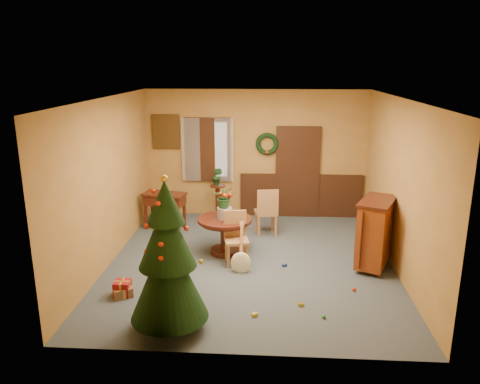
# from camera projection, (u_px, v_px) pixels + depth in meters

# --- Properties ---
(room_envelope) EXTENTS (5.50, 5.50, 5.50)m
(room_envelope) POSITION_uv_depth(u_px,v_px,m) (265.00, 169.00, 10.68)
(room_envelope) COLOR #35444D
(room_envelope) RESTS_ON ground
(dining_table) EXTENTS (1.01, 1.01, 0.69)m
(dining_table) POSITION_uv_depth(u_px,v_px,m) (225.00, 229.00, 8.67)
(dining_table) COLOR black
(dining_table) RESTS_ON floor
(urn) EXTENTS (0.28, 0.28, 0.21)m
(urn) POSITION_uv_depth(u_px,v_px,m) (225.00, 213.00, 8.59)
(urn) COLOR slate
(urn) RESTS_ON dining_table
(centerpiece_plant) EXTENTS (0.37, 0.32, 0.41)m
(centerpiece_plant) POSITION_uv_depth(u_px,v_px,m) (224.00, 197.00, 8.51)
(centerpiece_plant) COLOR #1E4C23
(centerpiece_plant) RESTS_ON urn
(chair_near) EXTENTS (0.48, 0.48, 0.94)m
(chair_near) POSITION_uv_depth(u_px,v_px,m) (236.00, 236.00, 8.29)
(chair_near) COLOR brown
(chair_near) RESTS_ON floor
(chair_far) EXTENTS (0.51, 0.51, 1.00)m
(chair_far) POSITION_uv_depth(u_px,v_px,m) (267.00, 210.00, 9.59)
(chair_far) COLOR brown
(chair_far) RESTS_ON floor
(guitar) EXTENTS (0.37, 0.55, 0.81)m
(guitar) POSITION_uv_depth(u_px,v_px,m) (241.00, 250.00, 7.90)
(guitar) COLOR #F2EDC9
(guitar) RESTS_ON floor
(plant_stand) EXTENTS (0.33, 0.33, 0.85)m
(plant_stand) POSITION_uv_depth(u_px,v_px,m) (218.00, 199.00, 10.39)
(plant_stand) COLOR black
(plant_stand) RESTS_ON floor
(stand_plant) EXTENTS (0.27, 0.24, 0.40)m
(stand_plant) POSITION_uv_depth(u_px,v_px,m) (217.00, 176.00, 10.25)
(stand_plant) COLOR #19471E
(stand_plant) RESTS_ON plant_stand
(christmas_tree) EXTENTS (1.03, 1.03, 2.14)m
(christmas_tree) POSITION_uv_depth(u_px,v_px,m) (168.00, 259.00, 6.04)
(christmas_tree) COLOR #382111
(christmas_tree) RESTS_ON floor
(writing_desk) EXTENTS (0.96, 0.62, 0.79)m
(writing_desk) POSITION_uv_depth(u_px,v_px,m) (165.00, 202.00, 9.97)
(writing_desk) COLOR black
(writing_desk) RESTS_ON floor
(sideboard) EXTENTS (0.86, 1.08, 1.23)m
(sideboard) POSITION_uv_depth(u_px,v_px,m) (375.00, 232.00, 8.04)
(sideboard) COLOR #61250B
(sideboard) RESTS_ON floor
(gift_a) EXTENTS (0.30, 0.24, 0.15)m
(gift_a) POSITION_uv_depth(u_px,v_px,m) (182.00, 302.00, 6.85)
(gift_a) COLOR brown
(gift_a) RESTS_ON floor
(gift_b) EXTENTS (0.24, 0.24, 0.24)m
(gift_b) POSITION_uv_depth(u_px,v_px,m) (123.00, 288.00, 7.18)
(gift_b) COLOR maroon
(gift_b) RESTS_ON floor
(gift_c) EXTENTS (0.34, 0.30, 0.15)m
(gift_c) POSITION_uv_depth(u_px,v_px,m) (123.00, 292.00, 7.14)
(gift_c) COLOR brown
(gift_c) RESTS_ON floor
(gift_d) EXTENTS (0.37, 0.21, 0.13)m
(gift_d) POSITION_uv_depth(u_px,v_px,m) (186.00, 309.00, 6.70)
(gift_d) COLOR maroon
(gift_d) RESTS_ON floor
(toy_a) EXTENTS (0.09, 0.08, 0.05)m
(toy_a) POSITION_uv_depth(u_px,v_px,m) (284.00, 265.00, 8.22)
(toy_a) COLOR #233599
(toy_a) RESTS_ON floor
(toy_b) EXTENTS (0.06, 0.06, 0.06)m
(toy_b) POSITION_uv_depth(u_px,v_px,m) (324.00, 316.00, 6.56)
(toy_b) COLOR green
(toy_b) RESTS_ON floor
(toy_c) EXTENTS (0.09, 0.09, 0.05)m
(toy_c) POSITION_uv_depth(u_px,v_px,m) (255.00, 315.00, 6.61)
(toy_c) COLOR gold
(toy_c) RESTS_ON floor
(toy_d) EXTENTS (0.06, 0.06, 0.06)m
(toy_d) POSITION_uv_depth(u_px,v_px,m) (354.00, 289.00, 7.33)
(toy_d) COLOR red
(toy_d) RESTS_ON floor
(toy_e) EXTENTS (0.09, 0.07, 0.05)m
(toy_e) POSITION_uv_depth(u_px,v_px,m) (301.00, 305.00, 6.89)
(toy_e) COLOR gold
(toy_e) RESTS_ON floor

